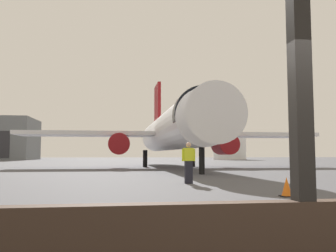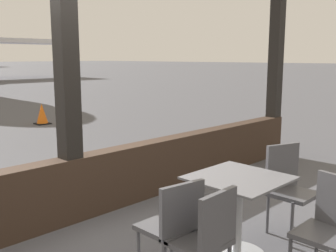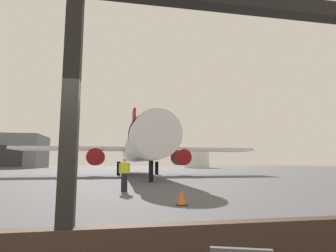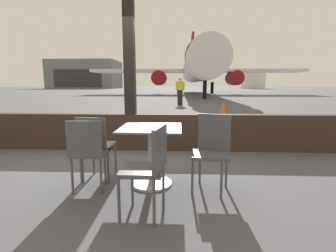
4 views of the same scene
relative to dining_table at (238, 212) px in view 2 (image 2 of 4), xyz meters
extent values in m
cube|color=#38281E|center=(-0.60, 1.78, -0.07)|extent=(8.69, 0.24, 0.71)
cube|color=black|center=(-0.60, 1.78, 1.42)|extent=(0.20, 0.20, 3.71)
cube|color=black|center=(3.64, 1.78, 1.42)|extent=(0.20, 0.20, 3.71)
cube|color=slate|center=(0.00, 0.00, 0.31)|extent=(0.76, 0.76, 0.02)
cylinder|color=#9EA0A5|center=(0.00, 0.00, -0.06)|extent=(0.08, 0.08, 0.73)
cube|color=#4C4C51|center=(0.00, -0.78, 0.04)|extent=(0.40, 0.40, 0.04)
cylinder|color=#4C4C51|center=(0.20, -0.65, -0.20)|extent=(0.03, 0.03, 0.47)
cube|color=#4C4C51|center=(-0.73, -0.15, 0.03)|extent=(0.40, 0.40, 0.04)
cube|color=#4C4C51|center=(-0.73, -0.33, 0.25)|extent=(0.40, 0.05, 0.40)
cube|color=#4C4C51|center=(-0.73, 0.15, 0.04)|extent=(0.40, 0.40, 0.04)
cube|color=#4C4C51|center=(-0.76, -0.03, 0.25)|extent=(0.40, 0.10, 0.38)
cylinder|color=#4C4C51|center=(-0.54, 0.30, -0.19)|extent=(0.03, 0.03, 0.47)
cube|color=#4C4C51|center=(0.73, -0.15, 0.02)|extent=(0.40, 0.40, 0.04)
cube|color=#4C4C51|center=(0.79, 0.02, 0.26)|extent=(0.39, 0.17, 0.45)
cylinder|color=#4C4C51|center=(0.84, -0.37, -0.21)|extent=(0.03, 0.03, 0.45)
cylinder|color=#4C4C51|center=(0.52, -0.26, -0.21)|extent=(0.03, 0.03, 0.45)
cylinder|color=#4C4C51|center=(0.95, -0.05, -0.21)|extent=(0.03, 0.03, 0.45)
cylinder|color=#4C4C51|center=(0.63, 0.06, -0.21)|extent=(0.03, 0.03, 0.45)
cone|color=orange|center=(2.26, 7.93, -0.15)|extent=(0.32, 0.32, 0.56)
cube|color=black|center=(2.26, 7.93, -0.42)|extent=(0.36, 0.36, 0.03)
camera|label=1|loc=(-2.66, -1.98, 0.79)|focal=38.41mm
camera|label=2|loc=(-2.80, -1.91, 1.36)|focal=42.25mm
camera|label=3|loc=(-0.02, -1.75, 1.04)|focal=29.44mm
camera|label=4|loc=(0.36, -3.07, 0.85)|focal=26.73mm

